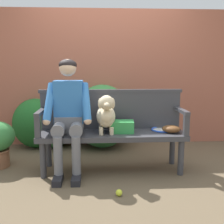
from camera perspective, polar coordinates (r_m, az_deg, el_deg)
The scene contains 15 objects.
ground_plane at distance 3.45m, azimuth 0.00°, elevation -12.00°, with size 40.00×40.00×0.00m, color brown.
brick_garden_fence at distance 4.56m, azimuth -0.97°, elevation 7.14°, with size 8.00×0.30×2.14m, color #9E5642.
hedge_bush_mid_left at distance 4.38m, azimuth -12.82°, elevation -3.02°, with size 0.78×0.55×0.66m, color #337538.
hedge_bush_far_right at distance 4.26m, azimuth -2.01°, elevation -0.89°, with size 0.90×0.85×0.99m, color #337538.
hedge_bush_far_left at distance 4.42m, azimuth -15.57°, elevation -2.26°, with size 0.72×0.58×0.77m, color #1E5B23.
garden_bench at distance 3.32m, azimuth 0.00°, elevation -5.33°, with size 1.76×0.49×0.48m.
bench_backrest at distance 3.46m, azimuth -0.20°, elevation 0.66°, with size 1.80×0.06×0.50m.
bench_armrest_left_end at distance 3.24m, azimuth -14.89°, elevation -1.26°, with size 0.06×0.49×0.28m.
bench_armrest_right_end at distance 3.33m, azimuth 14.64°, elevation -0.95°, with size 0.06×0.49×0.28m.
person_seated at distance 3.25m, azimuth -9.09°, elevation 0.19°, with size 0.56×0.65×1.35m.
dog_on_bench at distance 3.20m, azimuth -1.24°, elevation -0.46°, with size 0.22×0.47×0.47m.
tennis_racket at distance 3.49m, azimuth 10.56°, elevation -3.51°, with size 0.35×0.58×0.03m.
baseball_glove at distance 3.36m, azimuth 12.24°, elevation -3.49°, with size 0.22×0.17×0.09m, color brown.
sports_bag at distance 3.30m, azimuth 2.07°, elevation -3.06°, with size 0.28×0.20×0.14m, color #2D8E42.
tennis_ball at distance 2.82m, azimuth 1.47°, elevation -16.47°, with size 0.07×0.07×0.07m, color #CCDB33.
Camera 1 is at (-0.18, -3.20, 1.27)m, focal length 43.87 mm.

